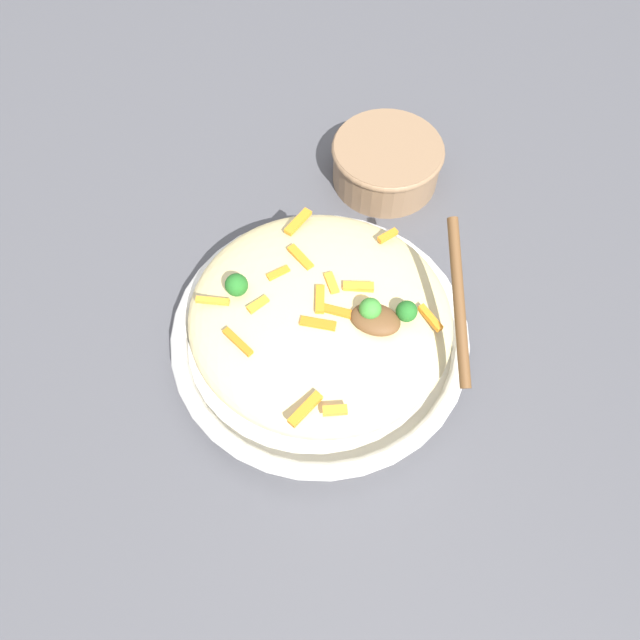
{
  "coord_description": "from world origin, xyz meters",
  "views": [
    {
      "loc": [
        0.11,
        -0.33,
        0.67
      ],
      "look_at": [
        0.0,
        0.0,
        0.07
      ],
      "focal_mm": 32.7,
      "sensor_mm": 36.0,
      "label": 1
    }
  ],
  "objects": [
    {
      "name": "ground_plane",
      "position": [
        0.0,
        0.0,
        0.0
      ],
      "size": [
        2.4,
        2.4,
        0.0
      ],
      "primitive_type": "plane",
      "color": "#4C4C51"
    },
    {
      "name": "serving_bowl",
      "position": [
        0.0,
        0.0,
        0.03
      ],
      "size": [
        0.37,
        0.37,
        0.05
      ],
      "color": "white",
      "rests_on": "ground_plane"
    },
    {
      "name": "pasta_mound",
      "position": [
        0.0,
        0.0,
        0.08
      ],
      "size": [
        0.31,
        0.3,
        0.07
      ],
      "primitive_type": "ellipsoid",
      "color": "#DBC689",
      "rests_on": "serving_bowl"
    },
    {
      "name": "carrot_piece_0",
      "position": [
        0.0,
        0.0,
        0.11
      ],
      "size": [
        0.02,
        0.04,
        0.01
      ],
      "primitive_type": "cube",
      "rotation": [
        0.0,
        0.0,
        5.02
      ],
      "color": "orange",
      "rests_on": "pasta_mound"
    },
    {
      "name": "carrot_piece_1",
      "position": [
        0.03,
        -0.13,
        0.11
      ],
      "size": [
        0.03,
        0.04,
        0.01
      ],
      "primitive_type": "cube",
      "rotation": [
        0.0,
        0.0,
        4.31
      ],
      "color": "orange",
      "rests_on": "pasta_mound"
    },
    {
      "name": "carrot_piece_2",
      "position": [
        -0.12,
        -0.04,
        0.1
      ],
      "size": [
        0.04,
        0.02,
        0.01
      ],
      "primitive_type": "cube",
      "rotation": [
        0.0,
        0.0,
        3.37
      ],
      "color": "orange",
      "rests_on": "pasta_mound"
    },
    {
      "name": "carrot_piece_3",
      "position": [
        0.12,
        0.02,
        0.11
      ],
      "size": [
        0.03,
        0.03,
        0.01
      ],
      "primitive_type": "cube",
      "rotation": [
        0.0,
        0.0,
        5.61
      ],
      "color": "orange",
      "rests_on": "pasta_mound"
    },
    {
      "name": "carrot_piece_4",
      "position": [
        0.01,
        -0.03,
        0.11
      ],
      "size": [
        0.04,
        0.02,
        0.01
      ],
      "primitive_type": "cube",
      "rotation": [
        0.0,
        0.0,
        3.28
      ],
      "color": "orange",
      "rests_on": "pasta_mound"
    },
    {
      "name": "carrot_piece_5",
      "position": [
        0.04,
        0.03,
        0.11
      ],
      "size": [
        0.04,
        0.02,
        0.01
      ],
      "primitive_type": "cube",
      "rotation": [
        0.0,
        0.0,
        3.44
      ],
      "color": "orange",
      "rests_on": "pasta_mound"
    },
    {
      "name": "carrot_piece_6",
      "position": [
        0.05,
        0.12,
        0.11
      ],
      "size": [
        0.02,
        0.03,
        0.01
      ],
      "primitive_type": "cube",
      "rotation": [
        0.0,
        0.0,
        0.93
      ],
      "color": "orange",
      "rests_on": "pasta_mound"
    },
    {
      "name": "carrot_piece_7",
      "position": [
        -0.06,
        -0.03,
        0.11
      ],
      "size": [
        0.02,
        0.03,
        0.01
      ],
      "primitive_type": "cube",
      "rotation": [
        0.0,
        0.0,
        4.14
      ],
      "color": "orange",
      "rests_on": "pasta_mound"
    },
    {
      "name": "carrot_piece_8",
      "position": [
        -0.06,
        0.02,
        0.11
      ],
      "size": [
        0.02,
        0.03,
        0.01
      ],
      "primitive_type": "cube",
      "rotation": [
        0.0,
        0.0,
        0.85
      ],
      "color": "orange",
      "rests_on": "pasta_mound"
    },
    {
      "name": "carrot_piece_9",
      "position": [
        -0.06,
        0.1,
        0.11
      ],
      "size": [
        0.02,
        0.04,
        0.01
      ],
      "primitive_type": "cube",
      "rotation": [
        0.0,
        0.0,
        4.41
      ],
      "color": "orange",
      "rests_on": "pasta_mound"
    },
    {
      "name": "carrot_piece_10",
      "position": [
        -0.04,
        0.05,
        0.11
      ],
      "size": [
        0.04,
        0.03,
        0.01
      ],
      "primitive_type": "cube",
      "rotation": [
        0.0,
        0.0,
        2.56
      ],
      "color": "orange",
      "rests_on": "pasta_mound"
    },
    {
      "name": "carrot_piece_11",
      "position": [
        0.01,
        0.03,
        0.11
      ],
      "size": [
        0.02,
        0.03,
        0.01
      ],
      "primitive_type": "cube",
      "rotation": [
        0.0,
        0.0,
        5.34
      ],
      "color": "orange",
      "rests_on": "pasta_mound"
    },
    {
      "name": "carrot_piece_12",
      "position": [
        -0.07,
        -0.08,
        0.11
      ],
      "size": [
        0.04,
        0.03,
        0.01
      ],
      "primitive_type": "cube",
      "rotation": [
        0.0,
        0.0,
        2.69
      ],
      "color": "orange",
      "rests_on": "pasta_mound"
    },
    {
      "name": "carrot_piece_13",
      "position": [
        0.06,
        -0.12,
        0.11
      ],
      "size": [
        0.03,
        0.02,
        0.01
      ],
      "primitive_type": "cube",
      "rotation": [
        0.0,
        0.0,
        3.55
      ],
      "color": "orange",
      "rests_on": "pasta_mound"
    },
    {
      "name": "carrot_piece_14",
      "position": [
        0.02,
        -0.01,
        0.11
      ],
      "size": [
        0.04,
        0.01,
        0.01
      ],
      "primitive_type": "cube",
      "rotation": [
        0.0,
        0.0,
        0.05
      ],
      "color": "orange",
      "rests_on": "pasta_mound"
    },
    {
      "name": "broccoli_floret_0",
      "position": [
        0.06,
        -0.0,
        0.12
      ],
      "size": [
        0.02,
        0.02,
        0.03
      ],
      "color": "#377928",
      "rests_on": "pasta_mound"
    },
    {
      "name": "broccoli_floret_1",
      "position": [
        0.1,
        0.01,
        0.12
      ],
      "size": [
        0.02,
        0.02,
        0.03
      ],
      "color": "#205B1C",
      "rests_on": "pasta_mound"
    },
    {
      "name": "broccoli_floret_2",
      "position": [
        -0.09,
        -0.02,
        0.12
      ],
      "size": [
        0.03,
        0.03,
        0.03
      ],
      "color": "#205B1C",
      "rests_on": "pasta_mound"
    },
    {
      "name": "serving_spoon",
      "position": [
        0.1,
        0.01,
        0.13
      ],
      "size": [
        0.14,
        0.17,
        0.08
      ],
      "color": "brown",
      "rests_on": "pasta_mound"
    },
    {
      "name": "companion_bowl",
      "position": [
        -0.0,
        0.3,
        0.04
      ],
      "size": [
        0.16,
        0.16,
        0.07
      ],
      "color": "#8C6B4C",
      "rests_on": "ground_plane"
    }
  ]
}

